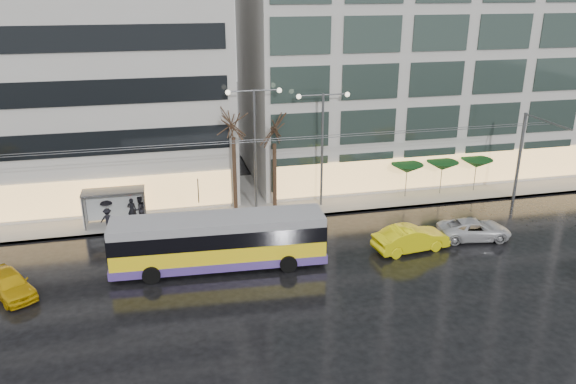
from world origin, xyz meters
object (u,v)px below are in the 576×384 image
object	(u,v)px
trolleybus	(219,243)
bus_shelter	(108,199)
taxi_a	(9,284)
street_lamp_near	(255,134)

from	to	relation	value
trolleybus	bus_shelter	bearing A→B (deg)	130.46
trolleybus	taxi_a	distance (m)	11.55
taxi_a	trolleybus	bearing A→B (deg)	-29.45
bus_shelter	taxi_a	distance (m)	9.90
trolleybus	street_lamp_near	size ratio (longest dim) A/B	1.40
trolleybus	street_lamp_near	bearing A→B (deg)	65.65
trolleybus	taxi_a	size ratio (longest dim) A/B	3.03
bus_shelter	street_lamp_near	size ratio (longest dim) A/B	0.47
trolleybus	taxi_a	bearing A→B (deg)	-176.60
street_lamp_near	taxi_a	distance (m)	18.24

